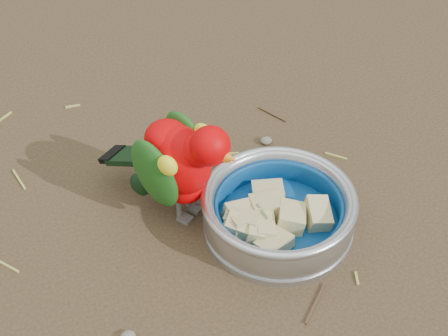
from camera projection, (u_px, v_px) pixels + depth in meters
name	position (u px, v px, depth m)	size (l,w,h in m)	color
ground	(215.00, 288.00, 0.87)	(60.00, 60.00, 0.00)	#443322
food_bowl	(278.00, 224.00, 0.94)	(0.21, 0.21, 0.02)	#B2B2BA
bowl_wall	(279.00, 209.00, 0.92)	(0.21, 0.21, 0.04)	#B2B2BA
fruit_wedges	(279.00, 212.00, 0.92)	(0.12, 0.12, 0.03)	tan
lory_parrot	(180.00, 168.00, 0.91)	(0.10, 0.20, 0.16)	#CC0003
ground_debris	(200.00, 244.00, 0.92)	(0.90, 0.80, 0.01)	#AEA54C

